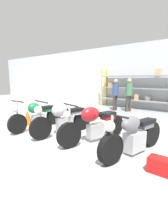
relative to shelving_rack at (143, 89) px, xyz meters
The scene contains 11 objects.
ground_plane 6.02m from the shelving_rack, 86.62° to the right, with size 30.00×30.00×0.00m, color #B2B7B7.
back_wall 0.84m from the shelving_rack, 46.48° to the left, with size 30.00×0.08×3.60m.
shelving_rack is the anchor object (origin of this frame).
motorcycle_green 6.13m from the shelving_rack, 102.47° to the right, with size 0.60×2.10×1.01m.
motorcycle_silver 5.88m from the shelving_rack, 91.84° to the right, with size 0.73×2.10×1.07m.
motorcycle_red 5.85m from the shelving_rack, 81.29° to the right, with size 0.80×2.12×1.06m.
motorcycle_grey 6.22m from the shelving_rack, 70.98° to the right, with size 0.74×2.10×0.99m.
person_browsing 1.12m from the shelving_rack, 107.54° to the right, with size 0.45×0.45×1.68m.
person_near_rack 1.58m from the shelving_rack, 130.71° to the right, with size 0.36×0.36×1.64m.
toolbox 6.95m from the shelving_rack, 66.44° to the right, with size 0.44×0.26×0.28m.
traffic_cone 6.24m from the shelving_rack, 109.11° to the right, with size 0.32×0.32×0.55m.
Camera 1 is at (3.13, -3.46, 1.64)m, focal length 28.00 mm.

